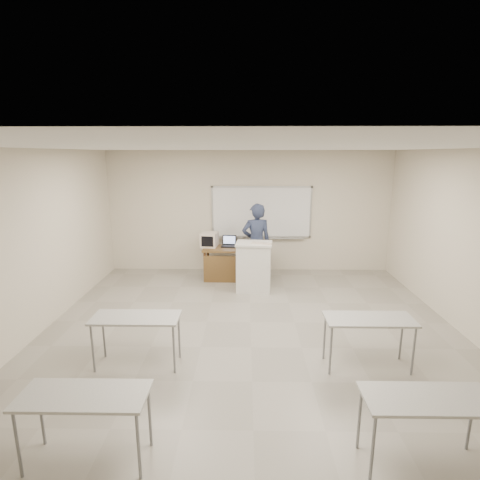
{
  "coord_description": "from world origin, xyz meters",
  "views": [
    {
      "loc": [
        -0.09,
        -5.24,
        2.91
      ],
      "look_at": [
        -0.21,
        2.2,
        1.19
      ],
      "focal_mm": 28.0,
      "sensor_mm": 36.0,
      "label": 1
    }
  ],
  "objects_px": {
    "crt_monitor": "(210,240)",
    "mouse": "(241,249)",
    "instructor_desk": "(232,258)",
    "whiteboard": "(261,213)",
    "keyboard": "(261,243)",
    "laptop": "(229,244)",
    "podium": "(254,266)",
    "presenter": "(256,243)"
  },
  "relations": [
    {
      "from": "crt_monitor",
      "to": "mouse",
      "type": "distance_m",
      "value": 0.83
    },
    {
      "from": "mouse",
      "to": "instructor_desk",
      "type": "bearing_deg",
      "value": 162.72
    },
    {
      "from": "whiteboard",
      "to": "mouse",
      "type": "relative_size",
      "value": 26.81
    },
    {
      "from": "keyboard",
      "to": "laptop",
      "type": "bearing_deg",
      "value": 143.64
    },
    {
      "from": "podium",
      "to": "laptop",
      "type": "bearing_deg",
      "value": 126.75
    },
    {
      "from": "whiteboard",
      "to": "podium",
      "type": "xyz_separation_m",
      "value": [
        -0.21,
        -1.47,
        -0.94
      ]
    },
    {
      "from": "keyboard",
      "to": "instructor_desk",
      "type": "bearing_deg",
      "value": 147.44
    },
    {
      "from": "instructor_desk",
      "to": "mouse",
      "type": "relative_size",
      "value": 14.86
    },
    {
      "from": "crt_monitor",
      "to": "presenter",
      "type": "xyz_separation_m",
      "value": [
        1.1,
        -0.31,
        -0.0
      ]
    },
    {
      "from": "whiteboard",
      "to": "instructor_desk",
      "type": "xyz_separation_m",
      "value": [
        -0.7,
        -0.78,
        -0.95
      ]
    },
    {
      "from": "crt_monitor",
      "to": "presenter",
      "type": "bearing_deg",
      "value": -6.49
    },
    {
      "from": "instructor_desk",
      "to": "podium",
      "type": "height_order",
      "value": "podium"
    },
    {
      "from": "laptop",
      "to": "keyboard",
      "type": "bearing_deg",
      "value": -50.64
    },
    {
      "from": "crt_monitor",
      "to": "keyboard",
      "type": "xyz_separation_m",
      "value": [
        1.19,
        -1.05,
        0.16
      ]
    },
    {
      "from": "instructor_desk",
      "to": "crt_monitor",
      "type": "bearing_deg",
      "value": 158.14
    },
    {
      "from": "laptop",
      "to": "podium",
      "type": "bearing_deg",
      "value": -53.51
    },
    {
      "from": "mouse",
      "to": "crt_monitor",
      "type": "bearing_deg",
      "value": 163.28
    },
    {
      "from": "crt_monitor",
      "to": "laptop",
      "type": "height_order",
      "value": "crt_monitor"
    },
    {
      "from": "mouse",
      "to": "keyboard",
      "type": "distance_m",
      "value": 0.9
    },
    {
      "from": "podium",
      "to": "mouse",
      "type": "bearing_deg",
      "value": 120.75
    },
    {
      "from": "whiteboard",
      "to": "crt_monitor",
      "type": "bearing_deg",
      "value": -156.54
    },
    {
      "from": "mouse",
      "to": "keyboard",
      "type": "relative_size",
      "value": 0.22
    },
    {
      "from": "whiteboard",
      "to": "keyboard",
      "type": "relative_size",
      "value": 5.77
    },
    {
      "from": "crt_monitor",
      "to": "whiteboard",
      "type": "bearing_deg",
      "value": 32.87
    },
    {
      "from": "whiteboard",
      "to": "instructor_desk",
      "type": "bearing_deg",
      "value": -131.95
    },
    {
      "from": "crt_monitor",
      "to": "presenter",
      "type": "distance_m",
      "value": 1.15
    },
    {
      "from": "whiteboard",
      "to": "mouse",
      "type": "xyz_separation_m",
      "value": [
        -0.5,
        -0.87,
        -0.71
      ]
    },
    {
      "from": "podium",
      "to": "whiteboard",
      "type": "bearing_deg",
      "value": 86.95
    },
    {
      "from": "keyboard",
      "to": "presenter",
      "type": "xyz_separation_m",
      "value": [
        -0.08,
        0.73,
        -0.17
      ]
    },
    {
      "from": "laptop",
      "to": "keyboard",
      "type": "relative_size",
      "value": 0.78
    },
    {
      "from": "podium",
      "to": "keyboard",
      "type": "bearing_deg",
      "value": -33.43
    },
    {
      "from": "presenter",
      "to": "keyboard",
      "type": "bearing_deg",
      "value": 87.58
    },
    {
      "from": "podium",
      "to": "keyboard",
      "type": "relative_size",
      "value": 2.49
    },
    {
      "from": "instructor_desk",
      "to": "presenter",
      "type": "xyz_separation_m",
      "value": [
        0.55,
        -0.08,
        0.38
      ]
    },
    {
      "from": "laptop",
      "to": "mouse",
      "type": "xyz_separation_m",
      "value": [
        0.3,
        -0.36,
        -0.04
      ]
    },
    {
      "from": "podium",
      "to": "laptop",
      "type": "xyz_separation_m",
      "value": [
        -0.59,
        0.96,
        0.27
      ]
    },
    {
      "from": "podium",
      "to": "keyboard",
      "type": "xyz_separation_m",
      "value": [
        0.15,
        -0.12,
        0.54
      ]
    },
    {
      "from": "crt_monitor",
      "to": "mouse",
      "type": "xyz_separation_m",
      "value": [
        0.75,
        -0.33,
        -0.15
      ]
    },
    {
      "from": "laptop",
      "to": "presenter",
      "type": "distance_m",
      "value": 0.75
    },
    {
      "from": "whiteboard",
      "to": "keyboard",
      "type": "xyz_separation_m",
      "value": [
        -0.06,
        -1.59,
        -0.4
      ]
    },
    {
      "from": "laptop",
      "to": "mouse",
      "type": "distance_m",
      "value": 0.47
    },
    {
      "from": "whiteboard",
      "to": "laptop",
      "type": "distance_m",
      "value": 1.16
    }
  ]
}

